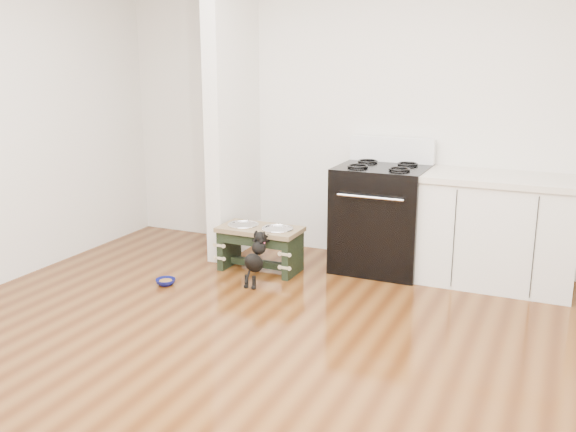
# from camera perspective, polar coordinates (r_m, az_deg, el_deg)

# --- Properties ---
(ground) EXTENTS (5.00, 5.00, 0.00)m
(ground) POSITION_cam_1_polar(r_m,az_deg,el_deg) (4.03, -4.36, -13.29)
(ground) COLOR #43210C
(ground) RESTS_ON ground
(room_shell) EXTENTS (5.00, 5.00, 5.00)m
(room_shell) POSITION_cam_1_polar(r_m,az_deg,el_deg) (3.58, -4.85, 10.36)
(room_shell) COLOR silver
(room_shell) RESTS_ON ground
(partition_wall) EXTENTS (0.15, 0.80, 2.70)m
(partition_wall) POSITION_cam_1_polar(r_m,az_deg,el_deg) (6.00, -4.93, 9.33)
(partition_wall) COLOR silver
(partition_wall) RESTS_ON ground
(oven_range) EXTENTS (0.76, 0.69, 1.14)m
(oven_range) POSITION_cam_1_polar(r_m,az_deg,el_deg) (5.66, 8.28, -0.03)
(oven_range) COLOR black
(oven_range) RESTS_ON ground
(cabinet_run) EXTENTS (1.24, 0.64, 0.91)m
(cabinet_run) POSITION_cam_1_polar(r_m,az_deg,el_deg) (5.51, 18.16, -1.27)
(cabinet_run) COLOR silver
(cabinet_run) RESTS_ON ground
(dog_feeder) EXTENTS (0.72, 0.38, 0.41)m
(dog_feeder) POSITION_cam_1_polar(r_m,az_deg,el_deg) (5.61, -2.51, -2.13)
(dog_feeder) COLOR black
(dog_feeder) RESTS_ON ground
(puppy) EXTENTS (0.13, 0.37, 0.44)m
(puppy) POSITION_cam_1_polar(r_m,az_deg,el_deg) (5.29, -2.88, -3.63)
(puppy) COLOR black
(puppy) RESTS_ON ground
(floor_bowl) EXTENTS (0.17, 0.17, 0.05)m
(floor_bowl) POSITION_cam_1_polar(r_m,az_deg,el_deg) (5.42, -10.82, -5.77)
(floor_bowl) COLOR #0D115B
(floor_bowl) RESTS_ON ground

